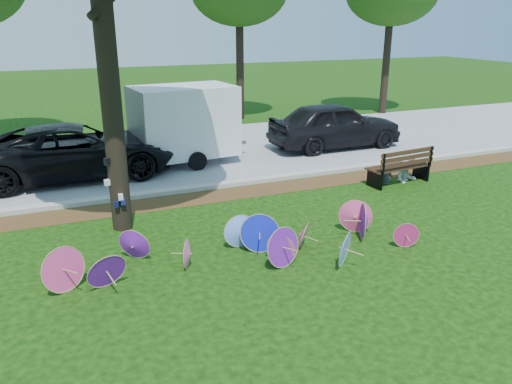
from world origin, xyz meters
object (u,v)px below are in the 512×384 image
park_bench (398,166)px  person_left (387,165)px  parasol_pile (254,240)px  dark_pickup (335,125)px  cargo_trailer (184,121)px  black_van (76,151)px  person_right (407,160)px

park_bench → person_left: 0.35m
parasol_pile → dark_pickup: bearing=49.6°
cargo_trailer → black_van: bearing=179.4°
person_left → person_right: (0.70, 0.00, 0.08)m
parasol_pile → cargo_trailer: size_ratio=2.33×
parasol_pile → black_van: bearing=112.2°
park_bench → cargo_trailer: bearing=133.1°
person_left → person_right: size_ratio=0.87×
person_left → cargo_trailer: bearing=161.1°
park_bench → person_right: bearing=2.3°
parasol_pile → dark_pickup: (6.22, 7.31, 0.48)m
black_van → person_right: size_ratio=4.56×
parasol_pile → person_right: 6.72m
black_van → cargo_trailer: bearing=-85.2°
parasol_pile → cargo_trailer: cargo_trailer is taller
parasol_pile → cargo_trailer: 7.46m
park_bench → person_left: bearing=166.0°
black_van → cargo_trailer: 3.49m
parasol_pile → park_bench: park_bench is taller
park_bench → person_right: size_ratio=1.58×
cargo_trailer → person_right: cargo_trailer is taller
black_van → park_bench: black_van is taller
person_right → park_bench: bearing=-152.8°
parasol_pile → person_left: (5.34, 2.94, 0.18)m
black_van → person_left: (8.21, -4.10, -0.25)m
cargo_trailer → dark_pickup: bearing=-6.6°
parasol_pile → person_right: bearing=26.0°
black_van → dark_pickup: 9.09m
black_van → park_bench: (8.56, -4.15, -0.28)m
parasol_pile → person_right: size_ratio=5.84×
parasol_pile → park_bench: size_ratio=3.69×
dark_pickup → black_van: bearing=92.1°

